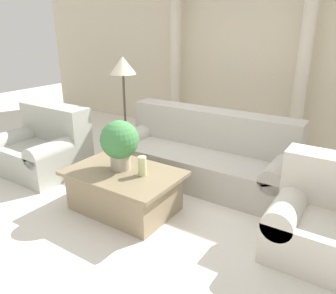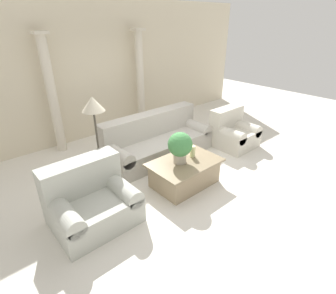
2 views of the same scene
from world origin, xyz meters
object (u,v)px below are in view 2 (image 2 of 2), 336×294
(coffee_table, at_px, (185,173))
(armchair, at_px, (233,132))
(loveseat, at_px, (91,200))
(potted_plant, at_px, (180,146))
(sofa_long, at_px, (157,140))
(floor_lamp, at_px, (93,110))

(coffee_table, xyz_separation_m, armchair, (2.02, 0.43, 0.11))
(loveseat, relative_size, potted_plant, 2.09)
(sofa_long, bearing_deg, loveseat, -154.01)
(potted_plant, relative_size, floor_lamp, 0.35)
(loveseat, bearing_deg, potted_plant, -6.39)
(coffee_table, distance_m, floor_lamp, 1.95)
(floor_lamp, xyz_separation_m, armchair, (3.04, -0.81, -1.00))
(loveseat, distance_m, potted_plant, 1.69)
(potted_plant, xyz_separation_m, armchair, (2.10, 0.38, -0.44))
(coffee_table, height_order, floor_lamp, floor_lamp)
(sofa_long, distance_m, floor_lamp, 1.69)
(coffee_table, relative_size, potted_plant, 2.25)
(loveseat, xyz_separation_m, coffee_table, (1.71, -0.23, -0.12))
(armchair, bearing_deg, coffee_table, -168.00)
(loveseat, height_order, potted_plant, potted_plant)
(potted_plant, bearing_deg, floor_lamp, 128.40)
(armchair, bearing_deg, floor_lamp, 165.16)
(potted_plant, distance_m, armchair, 2.18)
(sofa_long, relative_size, floor_lamp, 1.54)
(sofa_long, height_order, floor_lamp, floor_lamp)
(sofa_long, height_order, armchair, sofa_long)
(potted_plant, bearing_deg, coffee_table, -31.51)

